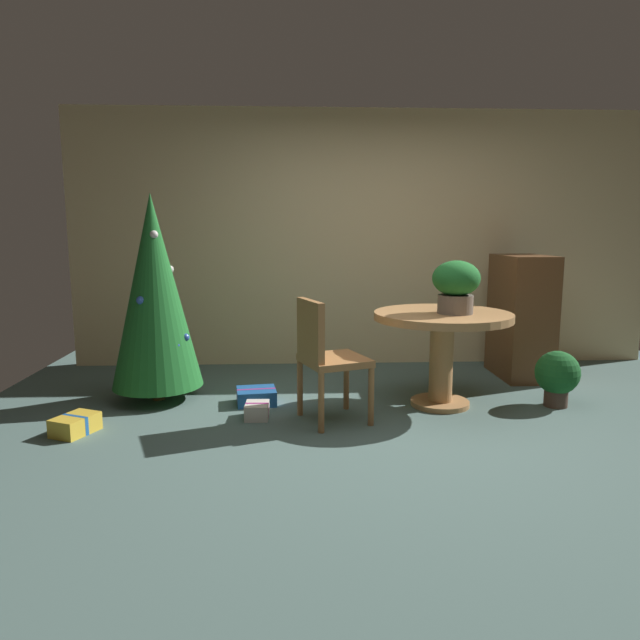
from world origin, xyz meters
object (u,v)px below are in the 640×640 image
(flower_vase, at_px, (456,284))
(wooden_chair_left, at_px, (325,353))
(gift_box_blue, at_px, (256,396))
(potted_plant, at_px, (557,375))
(round_dining_table, at_px, (442,334))
(gift_box_gold, at_px, (75,425))
(gift_box_cream, at_px, (257,411))
(wooden_cabinet, at_px, (521,317))
(holiday_tree, at_px, (154,292))

(flower_vase, relative_size, wooden_chair_left, 0.45)
(wooden_chair_left, relative_size, gift_box_blue, 2.64)
(wooden_chair_left, xyz_separation_m, potted_plant, (1.87, 0.28, -0.26))
(round_dining_table, distance_m, gift_box_gold, 2.79)
(gift_box_cream, height_order, gift_box_blue, gift_box_blue)
(gift_box_gold, height_order, wooden_cabinet, wooden_cabinet)
(wooden_cabinet, bearing_deg, gift_box_gold, -159.19)
(potted_plant, bearing_deg, gift_box_blue, 175.64)
(round_dining_table, bearing_deg, wooden_chair_left, -160.00)
(wooden_chair_left, xyz_separation_m, gift_box_cream, (-0.51, 0.10, -0.46))
(potted_plant, bearing_deg, wooden_cabinet, 85.72)
(round_dining_table, height_order, holiday_tree, holiday_tree)
(holiday_tree, bearing_deg, wooden_chair_left, -24.59)
(gift_box_cream, bearing_deg, holiday_tree, 148.39)
(gift_box_cream, relative_size, wooden_cabinet, 0.19)
(flower_vase, bearing_deg, holiday_tree, 171.94)
(flower_vase, xyz_separation_m, holiday_tree, (-2.38, 0.34, -0.08))
(gift_box_cream, distance_m, wooden_cabinet, 2.75)
(gift_box_gold, bearing_deg, round_dining_table, 10.86)
(round_dining_table, distance_m, potted_plant, 0.98)
(wooden_chair_left, distance_m, gift_box_cream, 0.69)
(wooden_cabinet, bearing_deg, potted_plant, -94.28)
(wooden_cabinet, bearing_deg, holiday_tree, -169.50)
(flower_vase, xyz_separation_m, potted_plant, (0.85, -0.00, -0.73))
(flower_vase, distance_m, holiday_tree, 2.40)
(wooden_chair_left, relative_size, gift_box_gold, 2.55)
(gift_box_cream, relative_size, potted_plant, 0.50)
(holiday_tree, distance_m, gift_box_gold, 1.22)
(wooden_chair_left, height_order, gift_box_blue, wooden_chair_left)
(flower_vase, distance_m, wooden_cabinet, 1.38)
(gift_box_gold, height_order, potted_plant, potted_plant)
(gift_box_blue, distance_m, wooden_cabinet, 2.64)
(holiday_tree, distance_m, potted_plant, 3.31)
(gift_box_cream, xyz_separation_m, wooden_cabinet, (2.45, 1.13, 0.52))
(wooden_cabinet, height_order, potted_plant, wooden_cabinet)
(gift_box_gold, bearing_deg, gift_box_blue, 27.57)
(round_dining_table, relative_size, wooden_chair_left, 1.19)
(round_dining_table, height_order, gift_box_blue, round_dining_table)
(round_dining_table, distance_m, gift_box_cream, 1.57)
(round_dining_table, xyz_separation_m, wooden_cabinet, (0.99, 0.88, -0.00))
(holiday_tree, height_order, gift_box_gold, holiday_tree)
(round_dining_table, xyz_separation_m, potted_plant, (0.92, -0.07, -0.33))
(round_dining_table, relative_size, wooden_cabinet, 0.93)
(flower_vase, height_order, holiday_tree, holiday_tree)
(round_dining_table, distance_m, holiday_tree, 2.34)
(flower_vase, height_order, gift_box_blue, flower_vase)
(gift_box_gold, distance_m, potted_plant, 3.65)
(holiday_tree, relative_size, wooden_cabinet, 1.45)
(wooden_chair_left, bearing_deg, gift_box_cream, 169.05)
(gift_box_blue, bearing_deg, potted_plant, -4.36)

